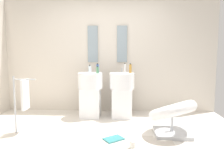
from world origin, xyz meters
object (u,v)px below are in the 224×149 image
(coffee_mug, at_px, (132,145))
(soap_bottle_white, at_px, (125,68))
(lounge_chair, at_px, (172,114))
(soap_bottle_clear, at_px, (90,69))
(soap_bottle_blue, at_px, (98,69))
(pedestal_sink_left, at_px, (90,93))
(magazine_teal, at_px, (114,139))
(soap_bottle_green, at_px, (97,70))
(towel_rack, at_px, (23,96))
(pedestal_sink_right, at_px, (122,93))
(soap_bottle_amber, at_px, (130,69))

(coffee_mug, xyz_separation_m, soap_bottle_white, (-0.09, 1.61, 0.94))
(lounge_chair, height_order, soap_bottle_clear, soap_bottle_clear)
(lounge_chair, xyz_separation_m, soap_bottle_clear, (-1.49, 1.03, 0.64))
(soap_bottle_white, distance_m, soap_bottle_blue, 0.59)
(pedestal_sink_left, bearing_deg, soap_bottle_blue, -16.00)
(lounge_chair, distance_m, magazine_teal, 1.02)
(lounge_chair, distance_m, coffee_mug, 0.90)
(magazine_teal, relative_size, soap_bottle_green, 1.95)
(lounge_chair, relative_size, towel_rack, 1.16)
(magazine_teal, xyz_separation_m, soap_bottle_clear, (-0.56, 1.28, 0.97))
(soap_bottle_white, bearing_deg, pedestal_sink_right, -109.16)
(magazine_teal, xyz_separation_m, soap_bottle_white, (0.18, 1.32, 0.99))
(pedestal_sink_right, xyz_separation_m, towel_rack, (-1.61, -0.93, 0.12))
(coffee_mug, height_order, soap_bottle_amber, soap_bottle_amber)
(coffee_mug, distance_m, soap_bottle_amber, 1.74)
(soap_bottle_blue, bearing_deg, pedestal_sink_left, 164.00)
(pedestal_sink_left, xyz_separation_m, pedestal_sink_right, (0.65, 0.00, 0.00))
(soap_bottle_blue, bearing_deg, lounge_chair, -32.96)
(soap_bottle_amber, bearing_deg, soap_bottle_blue, -173.13)
(pedestal_sink_right, bearing_deg, pedestal_sink_left, 180.00)
(lounge_chair, xyz_separation_m, soap_bottle_green, (-1.30, 0.81, 0.63))
(pedestal_sink_left, height_order, soap_bottle_blue, soap_bottle_blue)
(pedestal_sink_right, distance_m, soap_bottle_blue, 0.70)
(pedestal_sink_right, xyz_separation_m, soap_bottle_clear, (-0.68, 0.14, 0.48))
(soap_bottle_green, xyz_separation_m, soap_bottle_blue, (0.00, 0.04, 0.03))
(pedestal_sink_left, relative_size, soap_bottle_clear, 6.48)
(soap_bottle_amber, bearing_deg, pedestal_sink_left, -177.68)
(pedestal_sink_left, distance_m, towel_rack, 1.34)
(towel_rack, xyz_separation_m, coffee_mug, (1.76, -0.51, -0.56))
(towel_rack, distance_m, magazine_teal, 1.62)
(pedestal_sink_right, bearing_deg, magazine_teal, -96.17)
(soap_bottle_clear, distance_m, soap_bottle_white, 0.74)
(magazine_teal, xyz_separation_m, soap_bottle_green, (-0.37, 1.06, 0.96))
(lounge_chair, relative_size, coffee_mug, 10.04)
(towel_rack, bearing_deg, soap_bottle_white, 33.35)
(soap_bottle_white, xyz_separation_m, soap_bottle_green, (-0.55, -0.25, -0.02))
(magazine_teal, bearing_deg, towel_rack, 135.68)
(lounge_chair, distance_m, soap_bottle_amber, 1.30)
(soap_bottle_clear, xyz_separation_m, soap_bottle_blue, (0.19, -0.19, 0.02))
(lounge_chair, height_order, soap_bottle_green, soap_bottle_green)
(soap_bottle_amber, bearing_deg, soap_bottle_white, 128.25)
(magazine_teal, bearing_deg, coffee_mug, -83.00)
(soap_bottle_green, bearing_deg, soap_bottle_white, 24.85)
(pedestal_sink_right, distance_m, coffee_mug, 1.51)
(pedestal_sink_left, bearing_deg, soap_bottle_clear, 102.34)
(soap_bottle_green, height_order, soap_bottle_amber, soap_bottle_amber)
(towel_rack, height_order, magazine_teal, towel_rack)
(lounge_chair, height_order, soap_bottle_amber, soap_bottle_amber)
(lounge_chair, distance_m, soap_bottle_white, 1.46)
(pedestal_sink_left, bearing_deg, towel_rack, -136.04)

